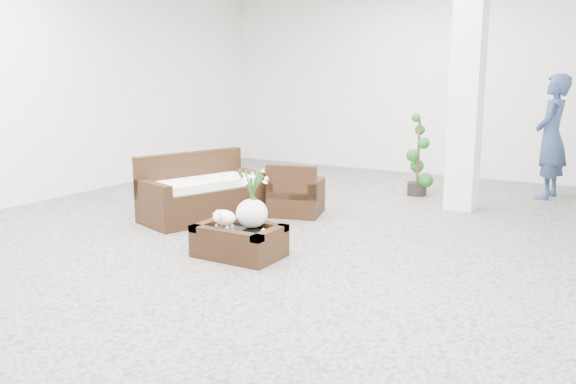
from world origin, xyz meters
The scene contains 10 objects.
ground centered at (0.00, 0.00, 0.00)m, with size 11.00×11.00×0.00m, color gray.
column centered at (1.20, 2.80, 1.75)m, with size 0.40×0.40×3.50m, color white.
coffee_table centered at (-0.22, -0.75, 0.16)m, with size 0.90×0.60×0.31m, color #311D0E.
sheep_figurine centered at (-0.34, -0.85, 0.42)m, with size 0.28×0.23×0.21m, color white.
planter_narcissus centered at (-0.12, -0.65, 0.71)m, with size 0.44×0.44×0.80m, color white, non-canonical shape.
tealight centered at (0.08, -0.73, 0.33)m, with size 0.04×0.04×0.03m, color white.
armchair centered at (-0.67, 1.27, 0.36)m, with size 0.68×0.66×0.73m, color #311D0E.
loveseat centered at (-1.62, 0.41, 0.44)m, with size 1.64×0.79×0.87m, color #311D0E.
topiary centered at (0.33, 3.41, 0.64)m, with size 0.34×0.34×1.28m, color #184716, non-canonical shape.
shopper centered at (2.16, 4.25, 0.96)m, with size 0.70×0.46×1.92m, color navy.
Camera 1 is at (3.43, -5.91, 1.97)m, focal length 38.03 mm.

